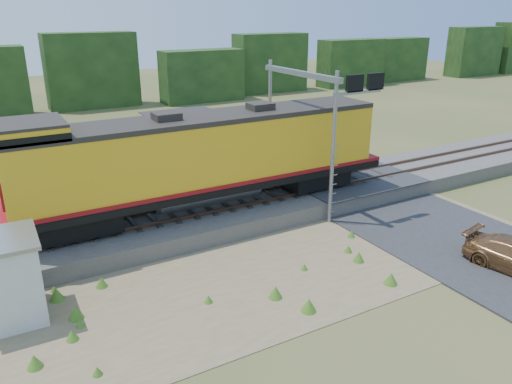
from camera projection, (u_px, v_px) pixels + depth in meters
ground at (311, 267)px, 19.98m from camera, size 140.00×140.00×0.00m
ballast at (241, 209)px, 24.73m from camera, size 70.00×5.00×0.80m
rails at (240, 200)px, 24.56m from camera, size 70.00×1.54×0.16m
dirt_shoulder at (262, 274)px, 19.45m from camera, size 26.00×8.00×0.03m
road at (422, 223)px, 23.82m from camera, size 7.00×66.00×0.86m
tree_line_north at (90, 79)px, 49.85m from camera, size 130.00×3.00×6.50m
weed_clumps at (232, 289)px, 18.43m from camera, size 15.00×6.20×0.56m
locomotive at (202, 157)px, 22.81m from camera, size 18.63×2.84×4.81m
shed at (3, 280)px, 16.15m from camera, size 2.52×2.52×2.93m
signal_gantry at (314, 104)px, 24.19m from camera, size 2.85×6.20×7.19m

